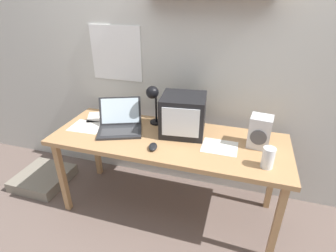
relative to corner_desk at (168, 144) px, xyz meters
The scene contains 13 objects.
ground_plane 0.65m from the corner_desk, ahead, with size 12.00×12.00×0.00m, color #68574F.
back_wall 0.81m from the corner_desk, 89.62° to the left, with size 5.60×0.24×2.60m.
corner_desk is the anchor object (origin of this frame).
crt_monitor 0.26m from the corner_desk, 53.33° to the left, with size 0.36×0.34×0.30m.
laptop 0.43m from the corner_desk, behind, with size 0.43×0.42×0.23m.
desk_lamp 0.39m from the corner_desk, 136.29° to the left, with size 0.11×0.16×0.34m.
juice_glass 0.73m from the corner_desk, 13.86° to the right, with size 0.08×0.08×0.14m.
space_heater 0.68m from the corner_desk, ahead, with size 0.16×0.15×0.23m.
computer_mouse 0.20m from the corner_desk, 107.38° to the right, with size 0.08×0.12×0.03m.
printed_handout 0.69m from the corner_desk, behind, with size 0.27×0.22×0.00m.
open_notebook 0.70m from the corner_desk, 164.82° to the left, with size 0.31×0.30×0.00m.
loose_paper_near_monitor 0.40m from the corner_desk, ahead, with size 0.25×0.21×0.00m.
floor_cushion 1.41m from the corner_desk, behind, with size 0.47×0.47×0.10m.
Camera 1 is at (0.50, -1.65, 1.69)m, focal length 28.00 mm.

